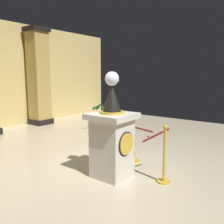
% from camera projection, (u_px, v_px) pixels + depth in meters
% --- Properties ---
extents(ground_plane, '(12.64, 12.64, 0.00)m').
position_uv_depth(ground_plane, '(102.00, 172.00, 4.64)').
color(ground_plane, beige).
extents(pedestal_clock, '(0.76, 0.76, 1.94)m').
position_uv_depth(pedestal_clock, '(112.00, 137.00, 4.35)').
color(pedestal_clock, beige).
rests_on(pedestal_clock, ground_plane).
extents(stanchion_near, '(0.24, 0.24, 1.04)m').
position_uv_depth(stanchion_near, '(164.00, 163.00, 4.15)').
color(stanchion_near, gold).
rests_on(stanchion_near, ground_plane).
extents(stanchion_far, '(0.24, 0.24, 1.00)m').
position_uv_depth(stanchion_far, '(134.00, 146.00, 5.16)').
color(stanchion_far, gold).
rests_on(stanchion_far, ground_plane).
extents(velvet_rope, '(0.78, 0.79, 0.22)m').
position_uv_depth(velvet_rope, '(148.00, 132.00, 4.59)').
color(velvet_rope, '#591419').
extents(column_right, '(0.74, 0.74, 3.58)m').
position_uv_depth(column_right, '(39.00, 77.00, 8.90)').
color(column_right, black).
rests_on(column_right, ground_plane).
extents(potted_palm_right, '(0.72, 0.73, 1.01)m').
position_uv_depth(potted_palm_right, '(103.00, 123.00, 7.97)').
color(potted_palm_right, '#4C3828').
rests_on(potted_palm_right, ground_plane).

